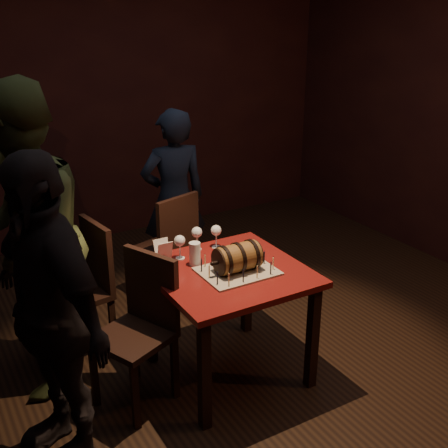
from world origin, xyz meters
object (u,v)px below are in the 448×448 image
object	(u,v)px
wine_glass_left	(180,242)
wine_glass_right	(216,231)
chair_back	(170,244)
person_left_rear	(25,243)
chair_left_rear	(86,281)
person_left_front	(48,313)
chair_left_front	(142,321)
barrel_cake	(237,258)
wine_glass_mid	(197,233)
person_back	(174,199)
pint_of_ale	(195,254)
pub_table	(229,286)

from	to	relation	value
wine_glass_left	wine_glass_right	bearing A→B (deg)	7.15
chair_back	person_left_rear	distance (m)	1.32
chair_left_rear	person_left_front	xyz separation A→B (m)	(-0.43, -0.86, 0.32)
chair_left_front	person_left_rear	world-z (taller)	person_left_rear
barrel_cake	wine_glass_mid	xyz separation A→B (m)	(-0.05, 0.42, 0.02)
wine_glass_left	chair_left_rear	size ratio (longest dim) A/B	0.17
person_back	wine_glass_left	bearing A→B (deg)	73.40
wine_glass_mid	chair_back	size ratio (longest dim) A/B	0.17
chair_left_front	person_left_rear	bearing A→B (deg)	136.91
wine_glass_mid	person_left_rear	size ratio (longest dim) A/B	0.08
wine_glass_mid	person_left_front	xyz separation A→B (m)	(-1.09, -0.50, -0.03)
wine_glass_right	chair_left_front	xyz separation A→B (m)	(-0.66, -0.27, -0.35)
pint_of_ale	person_back	distance (m)	1.28
pub_table	barrel_cake	size ratio (longest dim) A/B	2.76
wine_glass_right	wine_glass_left	bearing A→B (deg)	-172.85
wine_glass_right	pint_of_ale	size ratio (longest dim) A/B	1.07
chair_left_front	wine_glass_mid	bearing A→B (deg)	29.40
pint_of_ale	person_left_front	xyz separation A→B (m)	(-0.97, -0.30, 0.02)
wine_glass_right	person_left_rear	distance (m)	1.20
chair_left_rear	wine_glass_right	bearing A→B (deg)	-26.80
chair_back	person_left_rear	bearing A→B (deg)	-157.35
wine_glass_mid	pint_of_ale	world-z (taller)	wine_glass_mid
wine_glass_left	chair_left_rear	world-z (taller)	chair_left_rear
barrel_cake	wine_glass_mid	world-z (taller)	barrel_cake
wine_glass_left	wine_glass_mid	xyz separation A→B (m)	(0.16, 0.07, -0.00)
chair_back	person_back	distance (m)	0.46
barrel_cake	person_back	size ratio (longest dim) A/B	0.22
wine_glass_left	wine_glass_right	size ratio (longest dim) A/B	1.00
wine_glass_mid	person_left_front	distance (m)	1.20
wine_glass_right	person_left_rear	size ratio (longest dim) A/B	0.08
barrel_cake	wine_glass_left	xyz separation A→B (m)	(-0.21, 0.35, 0.02)
pint_of_ale	person_back	size ratio (longest dim) A/B	0.10
pub_table	person_left_front	distance (m)	1.14
barrel_cake	chair_left_rear	bearing A→B (deg)	132.41
chair_left_rear	person_back	distance (m)	1.19
chair_left_rear	person_back	bearing A→B (deg)	33.36
person_back	person_left_front	size ratio (longest dim) A/B	0.90
wine_glass_right	chair_back	bearing A→B (deg)	91.76
wine_glass_right	barrel_cake	bearing A→B (deg)	-100.46
chair_back	wine_glass_right	bearing A→B (deg)	-88.24
person_left_front	wine_glass_left	bearing A→B (deg)	100.64
barrel_cake	person_left_rear	size ratio (longest dim) A/B	0.17
wine_glass_left	chair_left_front	bearing A→B (deg)	-148.51
wine_glass_left	pint_of_ale	bearing A→B (deg)	-72.89
wine_glass_right	person_back	xyz separation A→B (m)	(0.18, 1.04, -0.11)
pub_table	person_back	bearing A→B (deg)	78.36
pint_of_ale	person_back	world-z (taller)	person_back
pint_of_ale	chair_back	size ratio (longest dim) A/B	0.16
pint_of_ale	person_left_front	size ratio (longest dim) A/B	0.09
chair_back	person_left_front	bearing A→B (deg)	-135.89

